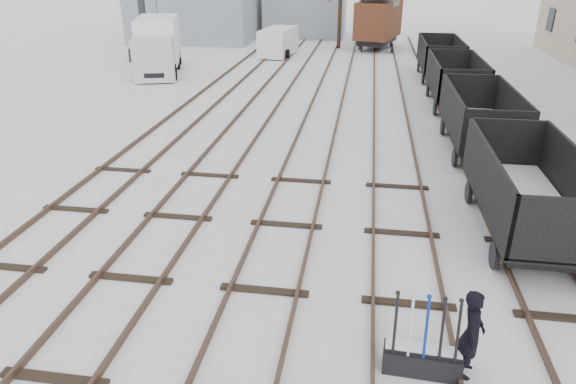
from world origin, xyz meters
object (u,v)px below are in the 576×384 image
worker (472,334)px  panel_van (278,42)px  box_van_wagon (379,18)px  lorry (157,45)px  crane (144,20)px  freight_wagon_a (525,203)px  ground_frame (422,358)px

worker → panel_van: (-8.51, 30.69, 0.19)m
box_van_wagon → worker: bearing=-72.0°
lorry → crane: size_ratio=0.74×
crane → box_van_wagon: bearing=15.1°
freight_wagon_a → panel_van: bearing=112.8°
worker → ground_frame: bearing=111.5°
worker → lorry: (-14.79, 23.52, 0.84)m
ground_frame → worker: bearing=10.9°
freight_wagon_a → crane: bearing=130.8°
worker → crane: 32.86m
ground_frame → lorry: bearing=124.0°
worker → box_van_wagon: (-1.40, 34.95, 1.47)m
worker → box_van_wagon: size_ratio=0.29×
freight_wagon_a → crane: crane is taller
lorry → panel_van: 9.55m
ground_frame → lorry: (-14.04, 23.62, 1.37)m
ground_frame → panel_van: size_ratio=0.33×
panel_van → worker: bearing=-68.0°
freight_wagon_a → lorry: (-16.94, 18.26, 0.80)m
ground_frame → panel_van: bearing=107.4°
box_van_wagon → panel_van: size_ratio=1.24×
worker → crane: size_ratio=0.16×
box_van_wagon → panel_van: (-7.12, -4.26, -1.28)m
lorry → panel_van: size_ratio=1.62×
box_van_wagon → crane: bearing=-140.3°
panel_van → crane: bearing=-155.7°
worker → box_van_wagon: 35.01m
ground_frame → worker: (0.75, 0.10, 0.54)m
worker → lorry: 27.79m
panel_van → crane: size_ratio=0.46×
freight_wagon_a → box_van_wagon: bearing=96.8°
freight_wagon_a → crane: 29.89m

